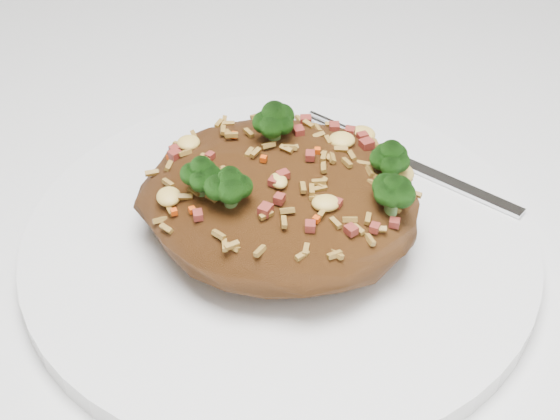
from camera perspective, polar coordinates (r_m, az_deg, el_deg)
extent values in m
cube|color=white|center=(0.51, 2.31, -0.66)|extent=(1.20, 0.80, 0.04)
cylinder|color=brown|center=(1.20, -17.19, 1.94)|extent=(0.06, 0.06, 0.71)
cylinder|color=white|center=(0.45, 0.00, -2.14)|extent=(0.29, 0.29, 0.01)
ellipsoid|color=brown|center=(0.43, 0.00, 0.87)|extent=(0.16, 0.14, 0.05)
ellipsoid|color=#103A08|center=(0.40, -5.74, 2.70)|extent=(0.02, 0.02, 0.02)
ellipsoid|color=#103A08|center=(0.42, 8.11, 3.82)|extent=(0.02, 0.02, 0.02)
ellipsoid|color=#103A08|center=(0.39, -3.67, 1.88)|extent=(0.02, 0.02, 0.02)
ellipsoid|color=#103A08|center=(0.40, 8.27, 1.41)|extent=(0.02, 0.02, 0.02)
ellipsoid|color=#103A08|center=(0.43, -0.40, 6.59)|extent=(0.02, 0.02, 0.02)
cube|color=silver|center=(0.48, 13.77, 1.34)|extent=(0.10, 0.04, 0.00)
cube|color=silver|center=(0.52, 4.40, 5.57)|extent=(0.04, 0.03, 0.00)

